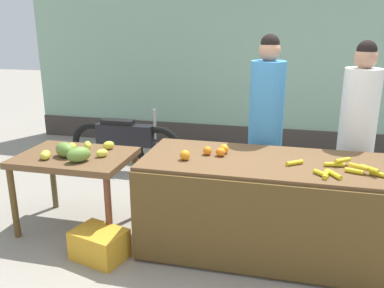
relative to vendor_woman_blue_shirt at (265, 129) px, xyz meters
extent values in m
plane|color=gray|center=(-0.23, -0.69, -0.94)|extent=(24.00, 24.00, 0.00)
cube|color=#8CB299|center=(-0.23, 2.43, 0.54)|extent=(7.65, 0.20, 2.96)
cube|color=#3F3833|center=(-0.23, 2.32, -0.76)|extent=(7.65, 0.04, 0.36)
cube|color=brown|center=(0.09, -0.69, -0.52)|extent=(2.17, 0.88, 0.85)
cube|color=brown|center=(0.09, -1.15, -0.52)|extent=(2.17, 0.03, 0.79)
cube|color=brown|center=(-1.74, -0.69, -0.22)|extent=(1.06, 0.76, 0.06)
cylinder|color=brown|center=(-2.22, -1.02, -0.59)|extent=(0.06, 0.06, 0.70)
cylinder|color=brown|center=(-1.26, -1.02, -0.59)|extent=(0.06, 0.06, 0.70)
cylinder|color=brown|center=(-2.22, -0.36, -0.59)|extent=(0.06, 0.06, 0.70)
cylinder|color=brown|center=(-1.26, -0.36, -0.59)|extent=(0.06, 0.06, 0.70)
cylinder|color=gold|center=(0.91, -0.87, -0.08)|extent=(0.13, 0.09, 0.04)
cylinder|color=yellow|center=(0.52, -0.97, -0.08)|extent=(0.06, 0.16, 0.04)
cylinder|color=yellow|center=(0.58, -0.95, -0.08)|extent=(0.11, 0.15, 0.04)
cylinder|color=gold|center=(0.48, -0.96, -0.08)|extent=(0.12, 0.12, 0.04)
cylinder|color=gold|center=(0.60, -0.72, -0.08)|extent=(0.16, 0.06, 0.04)
cylinder|color=gold|center=(0.29, -0.75, -0.08)|extent=(0.14, 0.12, 0.04)
cylinder|color=gold|center=(0.74, -0.85, -0.08)|extent=(0.14, 0.08, 0.04)
cylinder|color=gold|center=(0.67, -0.69, -0.05)|extent=(0.13, 0.12, 0.04)
cylinder|color=yellow|center=(0.84, -0.85, -0.05)|extent=(0.13, 0.12, 0.04)
cylinder|color=gold|center=(0.77, -0.82, -0.05)|extent=(0.14, 0.11, 0.04)
sphere|color=orange|center=(-0.61, -0.85, -0.05)|extent=(0.09, 0.09, 0.09)
sphere|color=orange|center=(-0.34, -0.68, -0.06)|extent=(0.08, 0.08, 0.08)
sphere|color=orange|center=(-0.33, -0.68, -0.06)|extent=(0.08, 0.08, 0.08)
sphere|color=orange|center=(-0.46, -0.67, -0.06)|extent=(0.08, 0.08, 0.08)
sphere|color=orange|center=(-0.32, -0.59, -0.05)|extent=(0.08, 0.08, 0.08)
ellipsoid|color=#D7D144|center=(-1.69, -0.53, -0.14)|extent=(0.10, 0.12, 0.09)
ellipsoid|color=#DAD442|center=(-1.93, -0.89, -0.15)|extent=(0.13, 0.12, 0.08)
ellipsoid|color=#D4D73E|center=(-1.81, -0.69, -0.14)|extent=(0.09, 0.10, 0.08)
ellipsoid|color=yellow|center=(-1.50, -0.46, -0.14)|extent=(0.14, 0.14, 0.08)
ellipsoid|color=yellow|center=(-1.84, -0.57, -0.15)|extent=(0.12, 0.12, 0.08)
ellipsoid|color=yellow|center=(-1.94, -0.86, -0.15)|extent=(0.12, 0.11, 0.08)
ellipsoid|color=#E3DC46|center=(-1.46, -0.69, -0.15)|extent=(0.13, 0.14, 0.08)
ellipsoid|color=olive|center=(-1.79, -0.77, -0.12)|extent=(0.26, 0.23, 0.14)
ellipsoid|color=olive|center=(-1.59, -0.87, -0.12)|extent=(0.25, 0.26, 0.14)
cylinder|color=#33333D|center=(0.00, 0.00, -0.58)|extent=(0.29, 0.29, 0.73)
cylinder|color=#3F8CCC|center=(0.00, 0.00, 0.23)|extent=(0.34, 0.34, 0.89)
sphere|color=tan|center=(0.00, 0.00, 0.77)|extent=(0.21, 0.21, 0.21)
sphere|color=black|center=(0.00, 0.00, 0.83)|extent=(0.18, 0.18, 0.18)
cylinder|color=#33333D|center=(0.86, 0.03, -0.59)|extent=(0.29, 0.29, 0.70)
cylinder|color=white|center=(0.86, 0.03, 0.19)|extent=(0.34, 0.34, 0.86)
sphere|color=tan|center=(0.86, 0.03, 0.71)|extent=(0.21, 0.21, 0.21)
sphere|color=black|center=(0.86, 0.03, 0.78)|extent=(0.18, 0.18, 0.18)
torus|color=black|center=(-1.44, 0.94, -0.62)|extent=(0.65, 0.09, 0.65)
torus|color=black|center=(-2.39, 0.94, -0.62)|extent=(0.65, 0.09, 0.65)
cube|color=black|center=(-1.92, 0.94, -0.44)|extent=(0.80, 0.18, 0.28)
cube|color=black|center=(-2.02, 0.94, -0.28)|extent=(0.44, 0.16, 0.08)
cylinder|color=gray|center=(-1.49, 0.94, -0.27)|extent=(0.04, 0.04, 0.40)
cube|color=gold|center=(-1.29, -1.17, -0.81)|extent=(0.51, 0.43, 0.26)
ellipsoid|color=tan|center=(-0.96, 0.12, -0.69)|extent=(0.46, 0.47, 0.51)
camera|label=1|loc=(0.22, -3.99, 1.03)|focal=37.99mm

